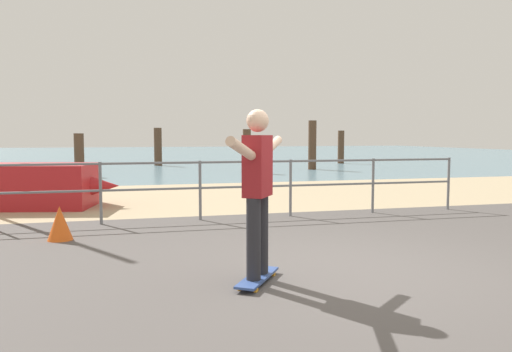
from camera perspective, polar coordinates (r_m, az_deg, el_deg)
name	(u,v)px	position (r m, az deg, el deg)	size (l,w,h in m)	color
ground_plane	(400,302)	(4.73, 16.24, -13.73)	(24.00, 10.00, 0.04)	#514C49
beach_strip	(227,196)	(12.16, -3.39, -2.31)	(24.00, 6.00, 0.04)	tan
sea_surface	(159,154)	(39.94, -11.18, 2.47)	(72.00, 50.00, 0.04)	slate
railing_fence	(151,182)	(8.49, -11.97, -0.69)	(11.55, 0.05, 1.05)	slate
skateboard	(258,278)	(5.02, 0.18, -11.66)	(0.61, 0.78, 0.08)	#334C8C
skateboarder	(258,183)	(4.84, 0.18, -0.80)	(0.87, 1.26, 1.65)	#26262B
groyne_post_0	(79,155)	(19.14, -19.73, 2.32)	(0.35, 0.35, 1.56)	#513826
groyne_post_1	(158,147)	(24.65, -11.25, 3.32)	(0.38, 0.38, 1.86)	#513826
groyne_post_2	(247,151)	(19.60, -1.06, 2.89)	(0.32, 0.32, 1.73)	#513826
groyne_post_3	(312,145)	(21.49, 6.51, 3.55)	(0.35, 0.35, 2.13)	#513826
groyne_post_4	(341,147)	(26.41, 9.77, 3.30)	(0.33, 0.33, 1.74)	#513826
traffic_cone	(60,224)	(7.45, -21.69, -5.15)	(0.36, 0.36, 0.50)	#E55919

